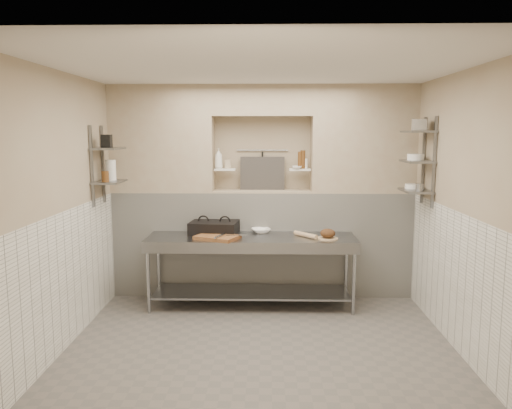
{
  "coord_description": "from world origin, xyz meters",
  "views": [
    {
      "loc": [
        0.06,
        -4.9,
        2.19
      ],
      "look_at": [
        -0.07,
        0.9,
        1.35
      ],
      "focal_mm": 35.0,
      "sensor_mm": 36.0,
      "label": 1
    }
  ],
  "objects_px": {
    "prep_table": "(251,257)",
    "panini_press": "(214,228)",
    "jug_left": "(111,170)",
    "bottle_soap": "(219,158)",
    "bowl_alcove": "(297,167)",
    "rolling_pin": "(306,235)",
    "cutting_board": "(217,237)",
    "mixing_bowl": "(261,231)",
    "bread_loaf": "(328,233)"
  },
  "relations": [
    {
      "from": "mixing_bowl",
      "to": "jug_left",
      "type": "relative_size",
      "value": 0.97
    },
    {
      "from": "cutting_board",
      "to": "bowl_alcove",
      "type": "relative_size",
      "value": 3.8
    },
    {
      "from": "panini_press",
      "to": "jug_left",
      "type": "distance_m",
      "value": 1.46
    },
    {
      "from": "jug_left",
      "to": "cutting_board",
      "type": "bearing_deg",
      "value": -2.94
    },
    {
      "from": "panini_press",
      "to": "bottle_soap",
      "type": "height_order",
      "value": "bottle_soap"
    },
    {
      "from": "prep_table",
      "to": "bowl_alcove",
      "type": "relative_size",
      "value": 20.0
    },
    {
      "from": "cutting_board",
      "to": "rolling_pin",
      "type": "relative_size",
      "value": 1.32
    },
    {
      "from": "bread_loaf",
      "to": "bowl_alcove",
      "type": "xyz_separation_m",
      "value": [
        -0.35,
        0.61,
        0.76
      ]
    },
    {
      "from": "cutting_board",
      "to": "mixing_bowl",
      "type": "distance_m",
      "value": 0.66
    },
    {
      "from": "panini_press",
      "to": "bowl_alcove",
      "type": "relative_size",
      "value": 4.93
    },
    {
      "from": "bottle_soap",
      "to": "prep_table",
      "type": "bearing_deg",
      "value": -49.75
    },
    {
      "from": "cutting_board",
      "to": "bread_loaf",
      "type": "height_order",
      "value": "bread_loaf"
    },
    {
      "from": "bottle_soap",
      "to": "bowl_alcove",
      "type": "relative_size",
      "value": 2.1
    },
    {
      "from": "panini_press",
      "to": "mixing_bowl",
      "type": "distance_m",
      "value": 0.61
    },
    {
      "from": "panini_press",
      "to": "prep_table",
      "type": "bearing_deg",
      "value": -14.67
    },
    {
      "from": "bottle_soap",
      "to": "jug_left",
      "type": "relative_size",
      "value": 1.1
    },
    {
      "from": "mixing_bowl",
      "to": "rolling_pin",
      "type": "distance_m",
      "value": 0.61
    },
    {
      "from": "panini_press",
      "to": "bottle_soap",
      "type": "distance_m",
      "value": 0.93
    },
    {
      "from": "prep_table",
      "to": "panini_press",
      "type": "bearing_deg",
      "value": 158.67
    },
    {
      "from": "mixing_bowl",
      "to": "jug_left",
      "type": "distance_m",
      "value": 2.02
    },
    {
      "from": "rolling_pin",
      "to": "bread_loaf",
      "type": "bearing_deg",
      "value": -20.47
    },
    {
      "from": "panini_press",
      "to": "bowl_alcove",
      "type": "height_order",
      "value": "bowl_alcove"
    },
    {
      "from": "cutting_board",
      "to": "bowl_alcove",
      "type": "bearing_deg",
      "value": 32.74
    },
    {
      "from": "bowl_alcove",
      "to": "jug_left",
      "type": "bearing_deg",
      "value": -165.92
    },
    {
      "from": "panini_press",
      "to": "bread_loaf",
      "type": "relative_size",
      "value": 3.45
    },
    {
      "from": "prep_table",
      "to": "mixing_bowl",
      "type": "height_order",
      "value": "mixing_bowl"
    },
    {
      "from": "jug_left",
      "to": "bowl_alcove",
      "type": "bearing_deg",
      "value": 14.08
    },
    {
      "from": "bread_loaf",
      "to": "bowl_alcove",
      "type": "height_order",
      "value": "bowl_alcove"
    },
    {
      "from": "rolling_pin",
      "to": "bread_loaf",
      "type": "relative_size",
      "value": 2.02
    },
    {
      "from": "bottle_soap",
      "to": "rolling_pin",
      "type": "bearing_deg",
      "value": -25.2
    },
    {
      "from": "prep_table",
      "to": "jug_left",
      "type": "relative_size",
      "value": 10.49
    },
    {
      "from": "jug_left",
      "to": "bread_loaf",
      "type": "bearing_deg",
      "value": -0.65
    },
    {
      "from": "bottle_soap",
      "to": "panini_press",
      "type": "bearing_deg",
      "value": -95.16
    },
    {
      "from": "panini_press",
      "to": "bowl_alcove",
      "type": "distance_m",
      "value": 1.35
    },
    {
      "from": "rolling_pin",
      "to": "jug_left",
      "type": "height_order",
      "value": "jug_left"
    },
    {
      "from": "bread_loaf",
      "to": "jug_left",
      "type": "bearing_deg",
      "value": 179.35
    },
    {
      "from": "bread_loaf",
      "to": "jug_left",
      "type": "distance_m",
      "value": 2.76
    },
    {
      "from": "prep_table",
      "to": "bottle_soap",
      "type": "xyz_separation_m",
      "value": [
        -0.45,
        0.53,
        1.21
      ]
    },
    {
      "from": "panini_press",
      "to": "rolling_pin",
      "type": "bearing_deg",
      "value": -2.47
    },
    {
      "from": "cutting_board",
      "to": "mixing_bowl",
      "type": "relative_size",
      "value": 2.05
    },
    {
      "from": "jug_left",
      "to": "prep_table",
      "type": "bearing_deg",
      "value": 2.2
    },
    {
      "from": "prep_table",
      "to": "bowl_alcove",
      "type": "xyz_separation_m",
      "value": [
        0.59,
        0.51,
        1.09
      ]
    },
    {
      "from": "panini_press",
      "to": "jug_left",
      "type": "height_order",
      "value": "jug_left"
    },
    {
      "from": "rolling_pin",
      "to": "bottle_soap",
      "type": "distance_m",
      "value": 1.55
    },
    {
      "from": "rolling_pin",
      "to": "bottle_soap",
      "type": "height_order",
      "value": "bottle_soap"
    },
    {
      "from": "panini_press",
      "to": "cutting_board",
      "type": "relative_size",
      "value": 1.3
    },
    {
      "from": "cutting_board",
      "to": "bread_loaf",
      "type": "xyz_separation_m",
      "value": [
        1.35,
        0.04,
        0.05
      ]
    },
    {
      "from": "prep_table",
      "to": "panini_press",
      "type": "xyz_separation_m",
      "value": [
        -0.48,
        0.19,
        0.34
      ]
    },
    {
      "from": "panini_press",
      "to": "mixing_bowl",
      "type": "relative_size",
      "value": 2.65
    },
    {
      "from": "rolling_pin",
      "to": "prep_table",
      "type": "bearing_deg",
      "value": -179.82
    }
  ]
}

